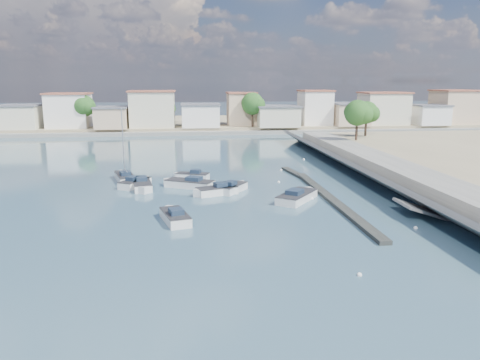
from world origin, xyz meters
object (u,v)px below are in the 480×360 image
(motorboat_b, at_px, (233,188))
(motorboat_a, at_px, (174,217))
(motorboat_e, at_px, (136,183))
(sailboat, at_px, (125,177))
(motorboat_h, at_px, (298,197))
(motorboat_d, at_px, (215,191))
(motorboat_g, at_px, (142,186))
(motorboat_c, at_px, (187,184))
(motorboat_f, at_px, (191,177))

(motorboat_b, bearing_deg, motorboat_a, -120.52)
(motorboat_e, height_order, sailboat, sailboat)
(motorboat_h, bearing_deg, motorboat_d, 158.33)
(motorboat_g, height_order, motorboat_h, same)
(motorboat_a, relative_size, motorboat_h, 0.90)
(motorboat_c, height_order, motorboat_h, same)
(motorboat_g, bearing_deg, motorboat_a, -73.22)
(motorboat_b, distance_m, sailboat, 14.54)
(motorboat_c, height_order, motorboat_d, same)
(motorboat_d, relative_size, motorboat_e, 1.06)
(motorboat_e, bearing_deg, motorboat_a, -71.88)
(motorboat_g, distance_m, motorboat_h, 17.61)
(motorboat_d, distance_m, sailboat, 13.57)
(motorboat_g, relative_size, sailboat, 0.63)
(motorboat_g, bearing_deg, motorboat_b, -12.96)
(motorboat_a, height_order, motorboat_g, same)
(motorboat_b, bearing_deg, motorboat_c, 151.29)
(motorboat_e, bearing_deg, motorboat_b, -19.25)
(motorboat_e, height_order, motorboat_g, same)
(motorboat_c, distance_m, sailboat, 8.86)
(motorboat_e, distance_m, sailboat, 3.92)
(motorboat_b, bearing_deg, motorboat_e, 160.75)
(motorboat_c, distance_m, motorboat_e, 5.95)
(motorboat_b, distance_m, motorboat_c, 5.68)
(motorboat_a, relative_size, motorboat_e, 1.14)
(motorboat_a, xyz_separation_m, motorboat_d, (4.06, 9.13, -0.00))
(motorboat_a, distance_m, motorboat_g, 13.35)
(motorboat_a, height_order, motorboat_c, same)
(motorboat_e, relative_size, motorboat_g, 0.80)
(motorboat_g, bearing_deg, motorboat_d, -24.74)
(motorboat_b, relative_size, motorboat_e, 0.96)
(motorboat_b, height_order, motorboat_e, same)
(motorboat_g, bearing_deg, sailboat, 117.13)
(motorboat_c, bearing_deg, motorboat_b, -28.71)
(motorboat_c, distance_m, motorboat_g, 5.06)
(motorboat_a, relative_size, motorboat_c, 0.88)
(motorboat_a, height_order, sailboat, sailboat)
(motorboat_a, xyz_separation_m, motorboat_b, (6.17, 10.47, -0.00))
(motorboat_a, distance_m, motorboat_h, 13.65)
(motorboat_b, height_order, motorboat_d, same)
(motorboat_b, relative_size, motorboat_f, 0.99)
(motorboat_f, distance_m, motorboat_h, 15.68)
(motorboat_d, bearing_deg, motorboat_f, 106.37)
(motorboat_g, bearing_deg, motorboat_c, 4.78)
(motorboat_g, height_order, sailboat, sailboat)
(motorboat_e, bearing_deg, motorboat_h, -26.33)
(motorboat_a, bearing_deg, motorboat_d, 66.05)
(motorboat_c, xyz_separation_m, motorboat_g, (-5.04, -0.42, 0.00))
(motorboat_a, relative_size, motorboat_f, 1.18)
(motorboat_a, distance_m, motorboat_c, 13.25)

